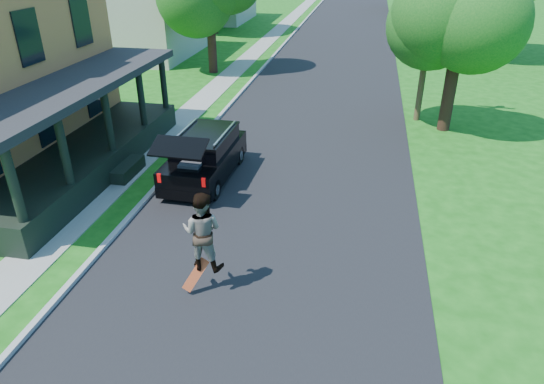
% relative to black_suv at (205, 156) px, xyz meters
% --- Properties ---
extents(ground, '(140.00, 140.00, 0.00)m').
position_rel_black_suv_xyz_m(ground, '(2.76, -6.32, -0.79)').
color(ground, '#145410').
rests_on(ground, ground).
extents(street, '(8.00, 120.00, 0.02)m').
position_rel_black_suv_xyz_m(street, '(2.76, 13.68, -0.79)').
color(street, black).
rests_on(street, ground).
extents(curb, '(0.15, 120.00, 0.12)m').
position_rel_black_suv_xyz_m(curb, '(-1.29, 13.68, -0.79)').
color(curb, '#9C9C97').
rests_on(curb, ground).
extents(sidewalk, '(1.30, 120.00, 0.03)m').
position_rel_black_suv_xyz_m(sidewalk, '(-2.84, 13.68, -0.79)').
color(sidewalk, gray).
rests_on(sidewalk, ground).
extents(front_walk, '(6.50, 1.20, 0.03)m').
position_rel_black_suv_xyz_m(front_walk, '(-6.74, -0.32, -0.79)').
color(front_walk, gray).
rests_on(front_walk, ground).
extents(black_suv, '(1.80, 4.46, 2.06)m').
position_rel_black_suv_xyz_m(black_suv, '(0.00, 0.00, 0.00)').
color(black_suv, black).
rests_on(black_suv, ground).
extents(skateboarder, '(0.90, 0.71, 1.83)m').
position_rel_black_suv_xyz_m(skateboarder, '(1.76, -5.42, 0.70)').
color(skateboarder, black).
rests_on(skateboarder, ground).
extents(skateboard, '(0.58, 0.36, 0.76)m').
position_rel_black_suv_xyz_m(skateboard, '(1.61, -5.65, -0.34)').
color(skateboard, '#B6390F').
rests_on(skateboard, ground).
extents(tree_right_near, '(5.52, 5.17, 6.95)m').
position_rel_black_suv_xyz_m(tree_right_near, '(8.21, 6.31, 3.92)').
color(tree_right_near, black).
rests_on(tree_right_near, ground).
extents(utility_pole_near, '(1.62, 0.29, 8.10)m').
position_rel_black_suv_xyz_m(utility_pole_near, '(7.26, 7.34, 3.40)').
color(utility_pole_near, '#4A3C22').
rests_on(utility_pole_near, ground).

